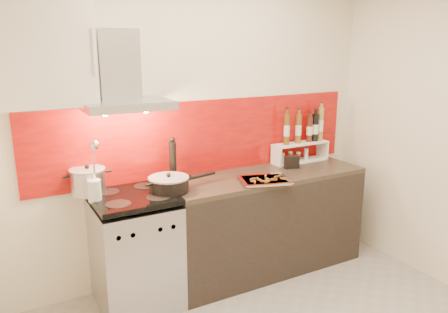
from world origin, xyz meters
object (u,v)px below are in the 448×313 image
saute_pan (169,184)px  counter (264,221)px  range_stove (136,252)px  pepper_mill (173,160)px  stock_pot (88,181)px  baking_tray (264,180)px

saute_pan → counter: bearing=2.9°
range_stove → pepper_mill: pepper_mill is taller
stock_pot → baking_tray: 1.39m
counter → pepper_mill: pepper_mill is taller
range_stove → counter: size_ratio=0.51×
range_stove → counter: (1.20, 0.00, 0.01)m
saute_pan → baking_tray: (0.78, -0.14, -0.05)m
pepper_mill → baking_tray: pepper_mill is taller
pepper_mill → baking_tray: size_ratio=0.80×
stock_pot → saute_pan: stock_pot is taller
stock_pot → range_stove: bearing=-33.6°
range_stove → pepper_mill: (0.40, 0.17, 0.64)m
range_stove → baking_tray: bearing=-10.0°
pepper_mill → saute_pan: bearing=-118.9°
range_stove → saute_pan: size_ratio=1.52×
counter → baking_tray: baking_tray is taller
counter → saute_pan: 1.06m
pepper_mill → baking_tray: (0.66, -0.36, -0.17)m
saute_pan → pepper_mill: size_ratio=1.58×
range_stove → pepper_mill: size_ratio=2.40×
counter → saute_pan: saute_pan is taller
saute_pan → baking_tray: size_ratio=1.26×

